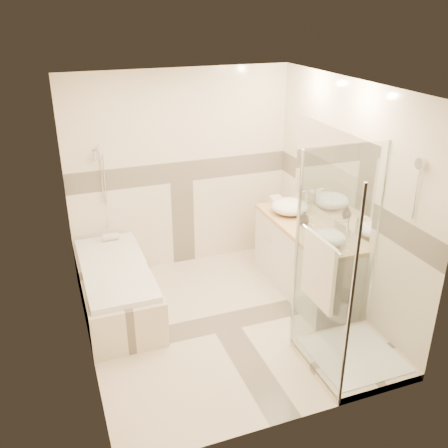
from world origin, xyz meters
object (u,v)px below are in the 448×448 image
object	(u,v)px
shower_enclosure	(343,316)
amenity_bottle_b	(304,219)
vessel_sink_near	(290,206)
amenity_bottle_a	(304,218)
vessel_sink_far	(328,237)
vanity	(304,258)
bathtub	(116,286)

from	to	relation	value
shower_enclosure	amenity_bottle_b	distance (m)	1.39
vessel_sink_near	amenity_bottle_a	bearing A→B (deg)	-90.00
vessel_sink_far	vanity	bearing A→B (deg)	87.67
shower_enclosure	vessel_sink_far	xyz separation A→B (m)	(0.27, 0.78, 0.42)
vessel_sink_near	vessel_sink_far	bearing A→B (deg)	-90.00
bathtub	amenity_bottle_a	world-z (taller)	amenity_bottle_a
amenity_bottle_b	vanity	bearing A→B (deg)	-51.93
amenity_bottle_a	bathtub	bearing A→B (deg)	171.59
vanity	amenity_bottle_a	size ratio (longest dim) A/B	10.27
vessel_sink_near	amenity_bottle_b	xyz separation A→B (m)	(0.00, -0.37, -0.02)
shower_enclosure	amenity_bottle_a	bearing A→B (deg)	78.20
vessel_sink_far	amenity_bottle_a	xyz separation A→B (m)	(0.00, 0.53, 0.01)
vessel_sink_far	amenity_bottle_a	distance (m)	0.53
vessel_sink_far	vessel_sink_near	bearing A→B (deg)	90.00
bathtub	amenity_bottle_a	xyz separation A→B (m)	(2.13, -0.31, 0.62)
vessel_sink_near	vessel_sink_far	world-z (taller)	vessel_sink_near
shower_enclosure	vessel_sink_far	distance (m)	0.93
shower_enclosure	amenity_bottle_a	size ratio (longest dim) A/B	12.93
bathtub	vanity	bearing A→B (deg)	-9.25
vanity	amenity_bottle_b	size ratio (longest dim) A/B	11.40
vanity	amenity_bottle_b	distance (m)	0.50
vessel_sink_near	amenity_bottle_b	distance (m)	0.37
vessel_sink_near	amenity_bottle_b	bearing A→B (deg)	-90.00
bathtub	vanity	world-z (taller)	vanity
amenity_bottle_a	amenity_bottle_b	bearing A→B (deg)	-90.00
bathtub	vessel_sink_far	size ratio (longest dim) A/B	4.62
vessel_sink_far	amenity_bottle_a	bearing A→B (deg)	90.00
vanity	amenity_bottle_b	bearing A→B (deg)	128.07
bathtub	shower_enclosure	size ratio (longest dim) A/B	0.83
bathtub	amenity_bottle_b	xyz separation A→B (m)	(2.13, -0.32, 0.61)
amenity_bottle_a	vessel_sink_far	bearing A→B (deg)	-90.00
amenity_bottle_b	bathtub	bearing A→B (deg)	171.34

